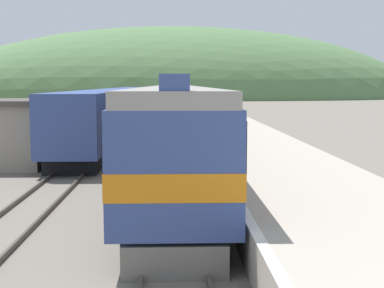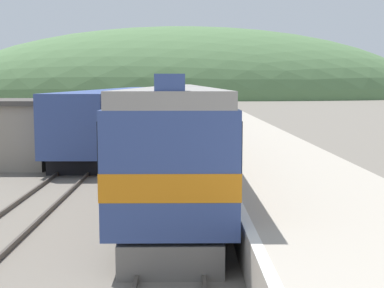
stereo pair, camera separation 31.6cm
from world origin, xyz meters
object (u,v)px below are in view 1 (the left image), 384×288
carriage_second (174,109)px  siding_train (118,110)px  carriage_third (174,100)px  carriage_fourth (174,96)px  express_train_lead_car (174,135)px

carriage_second → siding_train: (-4.86, 3.27, -0.27)m
carriage_third → carriage_fourth: same height
siding_train → carriage_third: bearing=75.5°
express_train_lead_car → carriage_third: 43.95m
express_train_lead_car → carriage_fourth: 66.02m
carriage_second → carriage_fourth: same height
express_train_lead_car → carriage_third: size_ratio=0.96×
carriage_third → siding_train: carriage_third is taller
carriage_fourth → express_train_lead_car: bearing=-90.0°
carriage_second → siding_train: size_ratio=0.47×
carriage_second → siding_train: carriage_second is taller
express_train_lead_car → siding_train: bearing=100.9°
carriage_second → carriage_fourth: bearing=90.0°
carriage_fourth → siding_train: 41.17m
siding_train → carriage_fourth: bearing=83.2°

